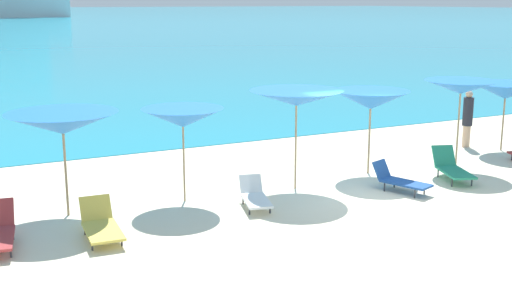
{
  "coord_description": "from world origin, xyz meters",
  "views": [
    {
      "loc": [
        -8.68,
        -11.4,
        4.44
      ],
      "look_at": [
        -2.19,
        1.7,
        1.2
      ],
      "focal_mm": 45.53,
      "sensor_mm": 36.0,
      "label": 1
    }
  ],
  "objects_px": {
    "umbrella_3": "(183,118)",
    "umbrella_2": "(63,123)",
    "lounge_chair_2": "(399,180)",
    "beachgoer_0": "(468,117)",
    "umbrella_4": "(296,98)",
    "lounge_chair_9": "(452,167)",
    "lounge_chair_4": "(255,196)",
    "lounge_chair_8": "(101,225)",
    "umbrella_6": "(461,87)",
    "umbrella_5": "(371,100)",
    "umbrella_7": "(506,91)"
  },
  "relations": [
    {
      "from": "umbrella_5",
      "to": "lounge_chair_8",
      "type": "height_order",
      "value": "umbrella_5"
    },
    {
      "from": "umbrella_5",
      "to": "beachgoer_0",
      "type": "bearing_deg",
      "value": 15.07
    },
    {
      "from": "lounge_chair_4",
      "to": "umbrella_3",
      "type": "bearing_deg",
      "value": 154.19
    },
    {
      "from": "lounge_chair_2",
      "to": "lounge_chair_8",
      "type": "bearing_deg",
      "value": 158.71
    },
    {
      "from": "lounge_chair_4",
      "to": "beachgoer_0",
      "type": "xyz_separation_m",
      "value": [
        8.52,
        2.46,
        0.7
      ]
    },
    {
      "from": "lounge_chair_4",
      "to": "umbrella_5",
      "type": "bearing_deg",
      "value": 32.11
    },
    {
      "from": "umbrella_2",
      "to": "lounge_chair_9",
      "type": "height_order",
      "value": "umbrella_2"
    },
    {
      "from": "umbrella_3",
      "to": "umbrella_2",
      "type": "bearing_deg",
      "value": 176.26
    },
    {
      "from": "umbrella_2",
      "to": "lounge_chair_8",
      "type": "xyz_separation_m",
      "value": [
        0.32,
        -1.63,
        -1.72
      ]
    },
    {
      "from": "umbrella_6",
      "to": "lounge_chair_2",
      "type": "distance_m",
      "value": 3.57
    },
    {
      "from": "umbrella_2",
      "to": "umbrella_3",
      "type": "relative_size",
      "value": 1.09
    },
    {
      "from": "umbrella_2",
      "to": "lounge_chair_2",
      "type": "relative_size",
      "value": 1.57
    },
    {
      "from": "umbrella_4",
      "to": "lounge_chair_4",
      "type": "height_order",
      "value": "umbrella_4"
    },
    {
      "from": "lounge_chair_4",
      "to": "lounge_chair_9",
      "type": "height_order",
      "value": "lounge_chair_9"
    },
    {
      "from": "lounge_chair_2",
      "to": "lounge_chair_8",
      "type": "relative_size",
      "value": 0.94
    },
    {
      "from": "umbrella_3",
      "to": "umbrella_5",
      "type": "bearing_deg",
      "value": 1.79
    },
    {
      "from": "umbrella_3",
      "to": "lounge_chair_2",
      "type": "distance_m",
      "value": 5.32
    },
    {
      "from": "lounge_chair_2",
      "to": "beachgoer_0",
      "type": "height_order",
      "value": "beachgoer_0"
    },
    {
      "from": "umbrella_3",
      "to": "lounge_chair_2",
      "type": "height_order",
      "value": "umbrella_3"
    },
    {
      "from": "beachgoer_0",
      "to": "umbrella_5",
      "type": "bearing_deg",
      "value": 23.82
    },
    {
      "from": "lounge_chair_9",
      "to": "umbrella_2",
      "type": "bearing_deg",
      "value": -169.29
    },
    {
      "from": "umbrella_3",
      "to": "lounge_chair_4",
      "type": "relative_size",
      "value": 1.48
    },
    {
      "from": "lounge_chair_4",
      "to": "lounge_chair_8",
      "type": "xyz_separation_m",
      "value": [
        -3.48,
        -0.39,
        0.01
      ]
    },
    {
      "from": "umbrella_4",
      "to": "lounge_chair_2",
      "type": "relative_size",
      "value": 1.61
    },
    {
      "from": "umbrella_7",
      "to": "lounge_chair_9",
      "type": "xyz_separation_m",
      "value": [
        -3.68,
        -1.85,
        -1.49
      ]
    },
    {
      "from": "umbrella_2",
      "to": "beachgoer_0",
      "type": "bearing_deg",
      "value": 5.71
    },
    {
      "from": "lounge_chair_4",
      "to": "umbrella_6",
      "type": "bearing_deg",
      "value": 20.38
    },
    {
      "from": "umbrella_2",
      "to": "umbrella_7",
      "type": "xyz_separation_m",
      "value": [
        12.92,
        0.39,
        -0.17
      ]
    },
    {
      "from": "lounge_chair_2",
      "to": "beachgoer_0",
      "type": "relative_size",
      "value": 0.84
    },
    {
      "from": "umbrella_4",
      "to": "lounge_chair_8",
      "type": "height_order",
      "value": "umbrella_4"
    },
    {
      "from": "umbrella_3",
      "to": "umbrella_7",
      "type": "distance_m",
      "value": 10.39
    },
    {
      "from": "umbrella_2",
      "to": "lounge_chair_9",
      "type": "bearing_deg",
      "value": -8.94
    },
    {
      "from": "umbrella_4",
      "to": "lounge_chair_8",
      "type": "xyz_separation_m",
      "value": [
        -4.97,
        -1.22,
        -1.95
      ]
    },
    {
      "from": "lounge_chair_2",
      "to": "umbrella_4",
      "type": "bearing_deg",
      "value": 127.38
    },
    {
      "from": "lounge_chair_9",
      "to": "umbrella_4",
      "type": "bearing_deg",
      "value": -175.25
    },
    {
      "from": "umbrella_3",
      "to": "umbrella_5",
      "type": "height_order",
      "value": "umbrella_5"
    },
    {
      "from": "lounge_chair_2",
      "to": "lounge_chair_8",
      "type": "distance_m",
      "value": 7.06
    },
    {
      "from": "umbrella_6",
      "to": "lounge_chair_9",
      "type": "bearing_deg",
      "value": -137.88
    },
    {
      "from": "umbrella_4",
      "to": "umbrella_6",
      "type": "bearing_deg",
      "value": -2.34
    },
    {
      "from": "umbrella_4",
      "to": "umbrella_5",
      "type": "xyz_separation_m",
      "value": [
        2.43,
        0.4,
        -0.26
      ]
    },
    {
      "from": "umbrella_6",
      "to": "beachgoer_0",
      "type": "bearing_deg",
      "value": 40.76
    },
    {
      "from": "umbrella_7",
      "to": "lounge_chair_4",
      "type": "relative_size",
      "value": 1.42
    },
    {
      "from": "lounge_chair_8",
      "to": "umbrella_7",
      "type": "bearing_deg",
      "value": 12.6
    },
    {
      "from": "umbrella_2",
      "to": "lounge_chair_8",
      "type": "bearing_deg",
      "value": -78.95
    },
    {
      "from": "umbrella_2",
      "to": "umbrella_6",
      "type": "relative_size",
      "value": 0.98
    },
    {
      "from": "lounge_chair_2",
      "to": "umbrella_7",
      "type": "bearing_deg",
      "value": 0.13
    },
    {
      "from": "umbrella_7",
      "to": "lounge_chair_2",
      "type": "relative_size",
      "value": 1.38
    },
    {
      "from": "beachgoer_0",
      "to": "umbrella_2",
      "type": "bearing_deg",
      "value": 14.46
    },
    {
      "from": "umbrella_2",
      "to": "umbrella_7",
      "type": "distance_m",
      "value": 12.93
    },
    {
      "from": "lounge_chair_4",
      "to": "beachgoer_0",
      "type": "relative_size",
      "value": 0.82
    }
  ]
}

